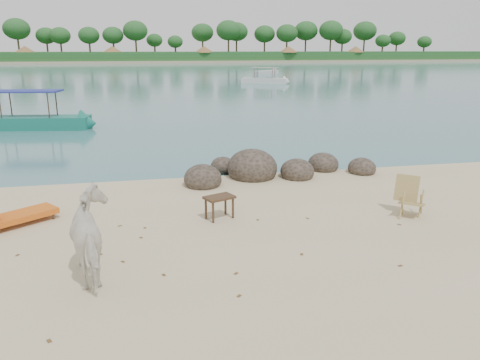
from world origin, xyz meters
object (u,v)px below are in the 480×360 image
Objects in this scene: side_table at (219,209)px; deck_chair at (412,199)px; boulders at (267,170)px; cow at (95,237)px; boat_near at (28,97)px; lounge_chair at (21,213)px.

deck_chair is (4.67, -0.80, 0.20)m from side_table.
boulders is 6.63× the size of deck_chair.
boulders is 3.50× the size of cow.
cow is at bearing -126.31° from deck_chair.
boat_near reaches higher than side_table.
boulders is 4.21m from side_table.
boat_near is at bearing 93.01° from side_table.
deck_chair is 0.15× the size of boat_near.
lounge_chair is (-6.81, -3.02, 0.08)m from boulders.
boat_near is (-9.66, 11.89, 1.40)m from boulders.
boat_near reaches higher than cow.
boat_near is (-2.85, 14.91, 1.32)m from lounge_chair.
deck_chair is (9.33, -1.39, 0.18)m from lounge_chair.
lounge_chair is at bearing -147.65° from deck_chair.
deck_chair is at bearing -32.50° from side_table.
lounge_chair is 15.24m from boat_near.
side_table is 0.72× the size of deck_chair.
boulders is 7.45m from lounge_chair.
cow is 0.28× the size of boat_near.
boat_near is at bearing 129.08° from boulders.
deck_chair is at bearing -60.23° from boulders.
deck_chair reaches higher than side_table.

